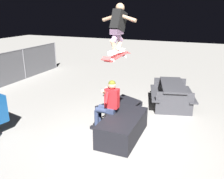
# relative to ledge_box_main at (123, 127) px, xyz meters

# --- Properties ---
(ground_plane) EXTENTS (40.00, 40.00, 0.00)m
(ground_plane) POSITION_rel_ledge_box_main_xyz_m (-0.27, -0.05, -0.27)
(ground_plane) COLOR gray
(ledge_box_main) EXTENTS (1.63, 0.83, 0.55)m
(ledge_box_main) POSITION_rel_ledge_box_main_xyz_m (0.00, 0.00, 0.00)
(ledge_box_main) COLOR black
(ledge_box_main) RESTS_ON ground
(person_sitting_on_ledge) EXTENTS (0.59, 0.75, 1.38)m
(person_sitting_on_ledge) POSITION_rel_ledge_box_main_xyz_m (0.19, 0.47, 0.51)
(person_sitting_on_ledge) COLOR #2D3856
(person_sitting_on_ledge) RESTS_ON ground
(skateboard) EXTENTS (1.04, 0.37, 0.14)m
(skateboard) POSITION_rel_ledge_box_main_xyz_m (0.22, 0.26, 1.70)
(skateboard) COLOR #B72D2D
(skater_airborne) EXTENTS (0.63, 0.89, 1.12)m
(skater_airborne) POSITION_rel_ledge_box_main_xyz_m (0.27, 0.25, 2.39)
(skater_airborne) COLOR white
(kicker_ramp) EXTENTS (1.45, 1.30, 0.31)m
(kicker_ramp) POSITION_rel_ledge_box_main_xyz_m (1.71, 0.74, -0.22)
(kicker_ramp) COLOR black
(kicker_ramp) RESTS_ON ground
(picnic_table_back) EXTENTS (1.99, 1.73, 0.75)m
(picnic_table_back) POSITION_rel_ledge_box_main_xyz_m (2.57, -0.77, 0.23)
(picnic_table_back) COLOR #38383D
(picnic_table_back) RESTS_ON ground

